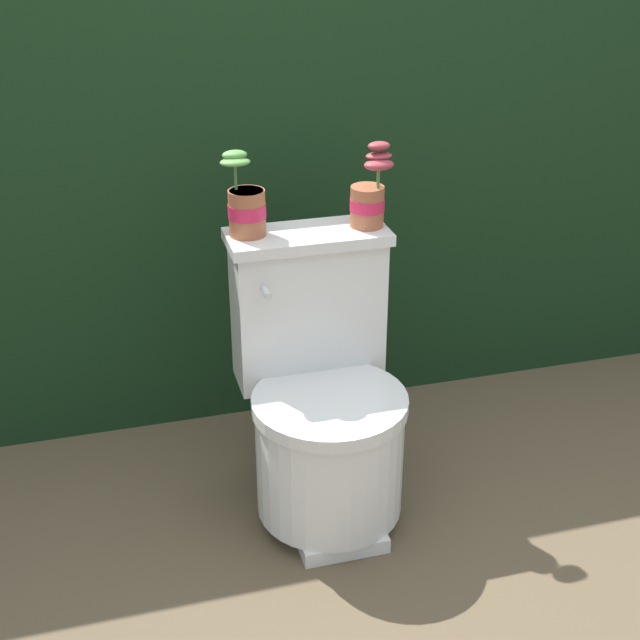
# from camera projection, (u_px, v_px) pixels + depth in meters

# --- Properties ---
(ground_plane) EXTENTS (12.00, 12.00, 0.00)m
(ground_plane) POSITION_uv_depth(u_px,v_px,m) (325.00, 507.00, 2.53)
(ground_plane) COLOR brown
(hedge_backdrop) EXTENTS (4.23, 1.10, 1.36)m
(hedge_backdrop) POSITION_uv_depth(u_px,v_px,m) (241.00, 165.00, 3.17)
(hedge_backdrop) COLOR black
(hedge_backdrop) RESTS_ON ground
(toilet) EXTENTS (0.43, 0.52, 0.77)m
(toilet) POSITION_uv_depth(u_px,v_px,m) (324.00, 406.00, 2.41)
(toilet) COLOR silver
(toilet) RESTS_ON ground
(potted_plant_left) EXTENTS (0.11, 0.10, 0.22)m
(potted_plant_left) POSITION_uv_depth(u_px,v_px,m) (246.00, 206.00, 2.27)
(potted_plant_left) COLOR #9E5638
(potted_plant_left) RESTS_ON toilet
(potted_plant_midleft) EXTENTS (0.11, 0.10, 0.23)m
(potted_plant_midleft) POSITION_uv_depth(u_px,v_px,m) (369.00, 197.00, 2.33)
(potted_plant_midleft) COLOR #9E5638
(potted_plant_midleft) RESTS_ON toilet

